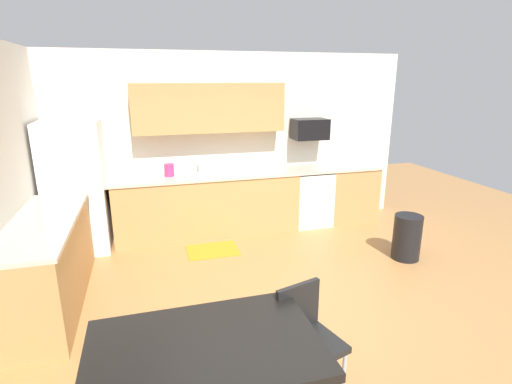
# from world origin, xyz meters

# --- Properties ---
(ground_plane) EXTENTS (12.00, 12.00, 0.00)m
(ground_plane) POSITION_xyz_m (0.00, 0.00, 0.00)
(ground_plane) COLOR #B77F47
(wall_back) EXTENTS (5.80, 0.10, 2.70)m
(wall_back) POSITION_xyz_m (0.00, 2.65, 1.35)
(wall_back) COLOR silver
(wall_back) RESTS_ON ground
(cabinet_run_back) EXTENTS (2.73, 0.60, 0.90)m
(cabinet_run_back) POSITION_xyz_m (-0.38, 2.30, 0.45)
(cabinet_run_back) COLOR tan
(cabinet_run_back) RESTS_ON ground
(cabinet_run_back_right) EXTENTS (0.82, 0.60, 0.90)m
(cabinet_run_back_right) POSITION_xyz_m (1.99, 2.30, 0.45)
(cabinet_run_back_right) COLOR tan
(cabinet_run_back_right) RESTS_ON ground
(cabinet_run_left) EXTENTS (0.60, 2.00, 0.90)m
(cabinet_run_left) POSITION_xyz_m (-2.30, 0.80, 0.45)
(cabinet_run_left) COLOR tan
(cabinet_run_left) RESTS_ON ground
(countertop_back) EXTENTS (4.80, 0.64, 0.04)m
(countertop_back) POSITION_xyz_m (0.00, 2.30, 0.92)
(countertop_back) COLOR beige
(countertop_back) RESTS_ON cabinet_run_back
(countertop_left) EXTENTS (0.64, 2.00, 0.04)m
(countertop_left) POSITION_xyz_m (-2.30, 0.80, 0.92)
(countertop_left) COLOR beige
(countertop_left) RESTS_ON cabinet_run_left
(upper_cabinets_back) EXTENTS (2.20, 0.34, 0.70)m
(upper_cabinets_back) POSITION_xyz_m (-0.30, 2.43, 1.90)
(upper_cabinets_back) COLOR tan
(refrigerator) EXTENTS (0.76, 0.70, 1.79)m
(refrigerator) POSITION_xyz_m (-2.18, 2.22, 0.89)
(refrigerator) COLOR white
(refrigerator) RESTS_ON ground
(oven_range) EXTENTS (0.60, 0.60, 0.91)m
(oven_range) POSITION_xyz_m (1.28, 2.30, 0.46)
(oven_range) COLOR white
(oven_range) RESTS_ON ground
(microwave) EXTENTS (0.54, 0.36, 0.32)m
(microwave) POSITION_xyz_m (1.28, 2.40, 1.54)
(microwave) COLOR black
(sink_basin) EXTENTS (0.48, 0.40, 0.14)m
(sink_basin) POSITION_xyz_m (-0.48, 2.30, 0.88)
(sink_basin) COLOR #A5A8AD
(sink_basin) RESTS_ON countertop_back
(sink_faucet) EXTENTS (0.02, 0.02, 0.24)m
(sink_faucet) POSITION_xyz_m (-0.48, 2.48, 1.04)
(sink_faucet) COLOR #B2B5BA
(sink_faucet) RESTS_ON countertop_back
(dining_table) EXTENTS (1.40, 0.90, 0.78)m
(dining_table) POSITION_xyz_m (-0.99, -1.34, 0.71)
(dining_table) COLOR black
(dining_table) RESTS_ON ground
(chair_near_table) EXTENTS (0.49, 0.49, 0.85)m
(chair_near_table) POSITION_xyz_m (-0.20, -1.05, 0.50)
(chair_near_table) COLOR black
(chair_near_table) RESTS_ON ground
(trash_bin) EXTENTS (0.36, 0.36, 0.60)m
(trash_bin) POSITION_xyz_m (1.99, 0.72, 0.30)
(trash_bin) COLOR black
(trash_bin) RESTS_ON ground
(floor_mat) EXTENTS (0.70, 0.50, 0.01)m
(floor_mat) POSITION_xyz_m (-0.45, 1.65, 0.01)
(floor_mat) COLOR orange
(floor_mat) RESTS_ON ground
(kettle) EXTENTS (0.14, 0.14, 0.20)m
(kettle) POSITION_xyz_m (-0.93, 2.35, 1.02)
(kettle) COLOR #CC3372
(kettle) RESTS_ON countertop_back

